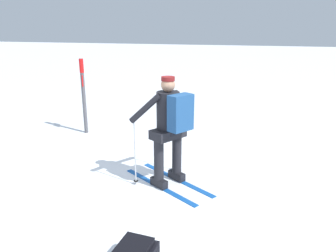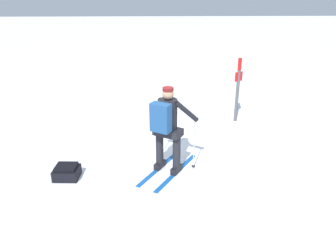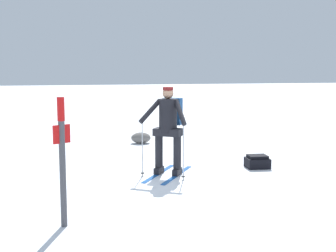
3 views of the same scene
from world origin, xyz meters
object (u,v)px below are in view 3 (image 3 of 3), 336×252
trail_marker (62,151)px  rock_boulder (141,138)px  skier (169,124)px  dropped_backpack (257,162)px

trail_marker → rock_boulder: size_ratio=3.23×
skier → dropped_backpack: bearing=-174.6°
trail_marker → rock_boulder: 6.58m
dropped_backpack → skier: bearing=5.4°
rock_boulder → skier: bearing=90.4°
dropped_backpack → trail_marker: 4.81m
dropped_backpack → rock_boulder: bearing=-61.0°
dropped_backpack → rock_boulder: 3.95m
skier → trail_marker: bearing=53.4°
skier → dropped_backpack: (-1.89, -0.18, -0.86)m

